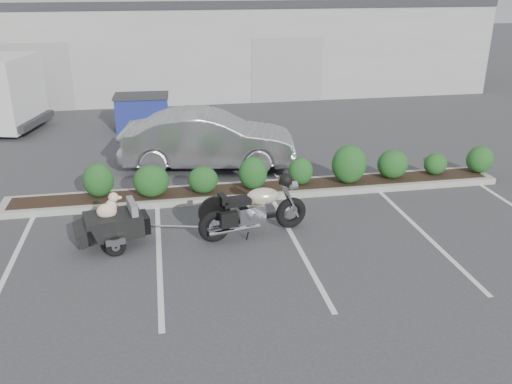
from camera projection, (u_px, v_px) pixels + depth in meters
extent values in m
plane|color=#38383A|center=(233.00, 236.00, 11.07)|extent=(90.00, 90.00, 0.00)
cube|color=#9E9E93|center=(261.00, 190.00, 13.21)|extent=(12.00, 1.00, 0.15)
cube|color=#9EA099|center=(182.00, 41.00, 25.81)|extent=(26.00, 10.00, 4.00)
torus|color=black|center=(215.00, 226.00, 10.75)|extent=(0.70, 0.31, 0.68)
torus|color=black|center=(291.00, 213.00, 11.34)|extent=(0.70, 0.31, 0.68)
cylinder|color=silver|center=(215.00, 226.00, 10.75)|extent=(0.30, 0.18, 0.28)
cylinder|color=silver|center=(291.00, 213.00, 11.34)|extent=(0.26, 0.15, 0.24)
cylinder|color=silver|center=(290.00, 198.00, 11.08)|extent=(0.44, 0.14, 0.90)
cylinder|color=silver|center=(286.00, 195.00, 11.26)|extent=(0.44, 0.14, 0.90)
cylinder|color=silver|center=(281.00, 180.00, 10.97)|extent=(0.18, 0.70, 0.03)
cylinder|color=silver|center=(294.00, 186.00, 11.13)|extent=(0.16, 0.20, 0.18)
sphere|color=black|center=(286.00, 180.00, 10.65)|extent=(0.31, 0.31, 0.26)
cube|color=silver|center=(250.00, 213.00, 10.96)|extent=(0.62, 0.45, 0.35)
cube|color=black|center=(255.00, 218.00, 11.04)|extent=(0.92, 0.29, 0.08)
ellipsoid|color=beige|center=(263.00, 196.00, 10.93)|extent=(0.73, 0.51, 0.34)
cube|color=black|center=(236.00, 201.00, 10.74)|extent=(0.61, 0.41, 0.12)
cube|color=black|center=(223.00, 199.00, 10.61)|extent=(0.18, 0.32, 0.16)
cylinder|color=silver|center=(235.00, 230.00, 10.74)|extent=(1.06, 0.31, 0.09)
cylinder|color=silver|center=(229.00, 223.00, 11.06)|extent=(1.06, 0.31, 0.09)
cube|color=black|center=(229.00, 220.00, 10.49)|extent=(0.37, 0.21, 0.30)
cube|color=black|center=(114.00, 224.00, 10.53)|extent=(1.20, 0.94, 0.43)
cube|color=slate|center=(132.00, 208.00, 10.56)|extent=(0.25, 0.64, 0.30)
cube|color=slate|center=(116.00, 219.00, 10.50)|extent=(0.83, 0.76, 0.04)
cube|color=black|center=(84.00, 233.00, 10.36)|extent=(0.53, 0.80, 0.37)
cube|color=black|center=(143.00, 222.00, 10.75)|extent=(0.30, 0.54, 0.35)
torus|color=black|center=(116.00, 247.00, 10.25)|extent=(0.41, 0.19, 0.40)
torus|color=black|center=(109.00, 229.00, 10.98)|extent=(0.41, 0.19, 0.40)
cube|color=silver|center=(116.00, 242.00, 10.16)|extent=(0.37, 0.15, 0.10)
cube|color=silver|center=(108.00, 222.00, 10.98)|extent=(0.37, 0.15, 0.10)
cylinder|color=black|center=(112.00, 237.00, 10.61)|extent=(0.23, 0.90, 0.04)
cylinder|color=silver|center=(155.00, 223.00, 10.86)|extent=(0.60, 0.16, 0.04)
ellipsoid|color=beige|center=(107.00, 211.00, 10.40)|extent=(0.43, 0.33, 0.30)
ellipsoid|color=beige|center=(111.00, 207.00, 10.40)|extent=(0.26, 0.25, 0.28)
sphere|color=beige|center=(113.00, 197.00, 10.35)|extent=(0.23, 0.23, 0.19)
ellipsoid|color=beige|center=(118.00, 198.00, 10.39)|extent=(0.16, 0.11, 0.07)
sphere|color=black|center=(122.00, 197.00, 10.42)|extent=(0.04, 0.04, 0.04)
ellipsoid|color=beige|center=(112.00, 198.00, 10.28)|extent=(0.06, 0.05, 0.11)
ellipsoid|color=beige|center=(111.00, 196.00, 10.38)|extent=(0.06, 0.05, 0.11)
cylinder|color=beige|center=(114.00, 217.00, 10.43)|extent=(0.05, 0.05, 0.12)
cylinder|color=beige|center=(113.00, 214.00, 10.54)|extent=(0.05, 0.05, 0.12)
imported|color=#A5A5AC|center=(209.00, 140.00, 14.77)|extent=(4.90, 2.39, 1.55)
cube|color=navy|center=(142.00, 113.00, 18.43)|extent=(1.76, 1.21, 1.14)
cube|color=#2D2D30|center=(141.00, 96.00, 18.21)|extent=(1.86, 1.31, 0.06)
cube|color=black|center=(0.00, 102.00, 18.04)|extent=(0.57, 1.98, 1.06)
cylinder|color=black|center=(13.00, 109.00, 19.34)|extent=(1.00, 0.52, 0.96)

